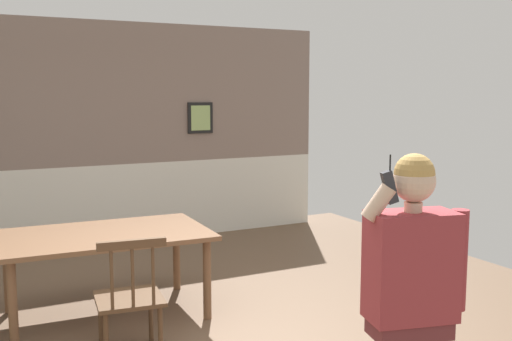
# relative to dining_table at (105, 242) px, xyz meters

# --- Properties ---
(room_back_partition) EXTENTS (6.64, 0.17, 2.81)m
(room_back_partition) POSITION_rel_dining_table_xyz_m (0.28, 2.50, 0.69)
(room_back_partition) COLOR gray
(room_back_partition) RESTS_ON ground_plane
(dining_table) EXTENTS (1.79, 1.15, 0.74)m
(dining_table) POSITION_rel_dining_table_xyz_m (0.00, 0.00, 0.00)
(dining_table) COLOR brown
(dining_table) RESTS_ON ground_plane
(chair_by_doorway) EXTENTS (0.53, 0.53, 0.93)m
(chair_by_doorway) POSITION_rel_dining_table_xyz_m (-0.04, -0.92, -0.20)
(chair_by_doorway) COLOR #513823
(chair_by_doorway) RESTS_ON ground_plane
(person_figure) EXTENTS (0.59, 0.34, 1.63)m
(person_figure) POSITION_rel_dining_table_xyz_m (0.90, -2.82, 0.28)
(person_figure) COLOR brown
(person_figure) RESTS_ON ground_plane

